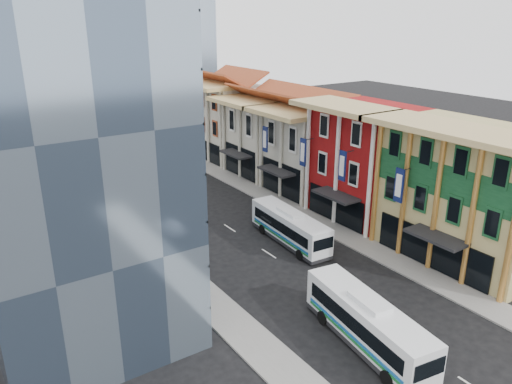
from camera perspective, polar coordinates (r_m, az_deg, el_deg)
ground at (r=36.84m, az=15.65°, el=-15.56°), size 200.00×200.00×0.00m
sidewalk_right at (r=56.00m, az=4.45°, el=-2.09°), size 3.00×90.00×0.15m
sidewalk_left at (r=48.15m, az=-11.77°, el=-6.26°), size 3.00×90.00×0.15m
shophouse_tan at (r=47.15m, az=22.97°, el=-0.24°), size 8.00×14.00×12.00m
shophouse_red at (r=54.15m, az=12.49°, el=3.35°), size 8.00×10.00×12.00m
shophouse_cream_near at (r=61.07m, az=6.02°, el=4.59°), size 8.00×9.00×10.00m
shophouse_cream_mid at (r=67.98m, az=1.16°, el=6.26°), size 8.00×9.00×10.00m
shophouse_cream_far at (r=76.49m, az=-3.41°, el=8.13°), size 8.00×12.00×11.00m
office_tower at (r=38.66m, az=-23.39°, el=9.45°), size 12.00×26.00×30.00m
office_block_far at (r=62.65m, az=-25.79°, el=5.00°), size 10.00×18.00×14.00m
bus_left_near at (r=34.52m, az=12.63°, el=-14.33°), size 4.15×11.37×3.56m
bus_left_far at (r=60.22m, az=-13.35°, el=0.58°), size 3.79×10.39×3.26m
bus_right at (r=47.79m, az=3.89°, el=-3.96°), size 3.11×10.59×3.35m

